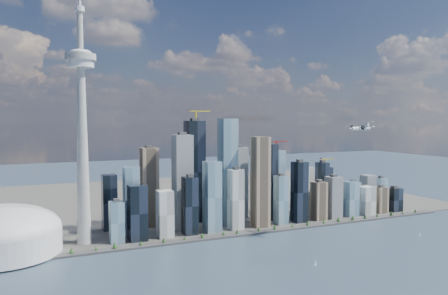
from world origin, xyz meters
name	(u,v)px	position (x,y,z in m)	size (l,w,h in m)	color
ground	(310,275)	(0.00, 0.00, 0.00)	(4000.00, 4000.00, 0.00)	#304754
seawall	(239,234)	(0.00, 250.00, 2.00)	(1100.00, 22.00, 4.00)	#383838
land	(173,198)	(0.00, 700.00, 1.50)	(1400.00, 900.00, 3.00)	#4C4C47
shoreline_trees	(239,231)	(0.00, 250.00, 8.78)	(960.53, 7.20, 8.80)	#3F2D1E
skyscraper_cluster	(246,189)	(59.62, 336.82, 80.48)	(736.00, 142.00, 259.27)	black
needle_tower	(82,121)	(-300.00, 310.00, 235.84)	(56.00, 56.00, 550.50)	#989793
dome_stadium	(2,234)	(-440.00, 300.00, 39.44)	(200.00, 200.00, 86.00)	white
airplane	(360,128)	(203.90, 125.78, 222.81)	(70.24, 62.63, 17.34)	white
sailboat_west	(315,263)	(33.58, 33.34, 3.07)	(6.85, 3.59, 9.57)	white
sailboat_east	(420,234)	(339.86, 95.84, 2.98)	(6.70, 2.22, 9.28)	white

